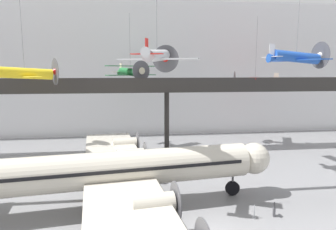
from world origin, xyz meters
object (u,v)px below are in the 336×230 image
object	(u,v)px
suspended_plane_red_highwing	(255,81)
airliner_silver_main	(108,171)
stanchion_barrier	(254,214)
suspended_plane_blue_trainer	(296,57)
suspended_plane_silver_racer	(157,56)
suspended_plane_yellow_lowwing	(25,74)
suspended_plane_green_biplane	(130,72)
info_sign_pedestal	(274,211)

from	to	relation	value
suspended_plane_red_highwing	airliner_silver_main	bearing A→B (deg)	70.03
stanchion_barrier	suspended_plane_blue_trainer	bearing A→B (deg)	50.98
suspended_plane_silver_racer	suspended_plane_blue_trainer	world-z (taller)	suspended_plane_blue_trainer
airliner_silver_main	suspended_plane_yellow_lowwing	bearing A→B (deg)	124.25
suspended_plane_green_biplane	suspended_plane_silver_racer	xyz separation A→B (m)	(2.05, -19.89, 1.33)
suspended_plane_green_biplane	info_sign_pedestal	bearing A→B (deg)	-5.13
stanchion_barrier	suspended_plane_silver_racer	bearing A→B (deg)	155.10
suspended_plane_green_biplane	info_sign_pedestal	world-z (taller)	suspended_plane_green_biplane
suspended_plane_green_biplane	suspended_plane_blue_trainer	size ratio (longest dim) A/B	1.08
suspended_plane_red_highwing	suspended_plane_green_biplane	size ratio (longest dim) A/B	1.17
info_sign_pedestal	suspended_plane_silver_racer	bearing A→B (deg)	178.41
suspended_plane_red_highwing	suspended_plane_yellow_lowwing	bearing A→B (deg)	43.46
suspended_plane_red_highwing	stanchion_barrier	xyz separation A→B (m)	(-9.54, -22.93, -9.38)
suspended_plane_yellow_lowwing	stanchion_barrier	size ratio (longest dim) A/B	8.95
suspended_plane_red_highwing	info_sign_pedestal	world-z (taller)	suspended_plane_red_highwing
airliner_silver_main	suspended_plane_silver_racer	bearing A→B (deg)	-2.89
suspended_plane_blue_trainer	info_sign_pedestal	xyz separation A→B (m)	(-7.70, -11.45, -12.37)
suspended_plane_red_highwing	suspended_plane_yellow_lowwing	world-z (taller)	suspended_plane_yellow_lowwing
suspended_plane_yellow_lowwing	stanchion_barrier	distance (m)	26.99
suspended_plane_green_biplane	suspended_plane_silver_racer	distance (m)	20.04
info_sign_pedestal	suspended_plane_blue_trainer	bearing A→B (deg)	74.47
suspended_plane_red_highwing	suspended_plane_silver_racer	bearing A→B (deg)	75.86
suspended_plane_green_biplane	suspended_plane_red_highwing	bearing A→B (deg)	58.62
suspended_plane_blue_trainer	info_sign_pedestal	world-z (taller)	suspended_plane_blue_trainer
suspended_plane_yellow_lowwing	info_sign_pedestal	world-z (taller)	suspended_plane_yellow_lowwing
suspended_plane_red_highwing	suspended_plane_blue_trainer	bearing A→B (deg)	115.55
airliner_silver_main	suspended_plane_red_highwing	xyz separation A→B (m)	(20.86, 19.89, 6.43)
suspended_plane_yellow_lowwing	suspended_plane_red_highwing	bearing A→B (deg)	-10.10
suspended_plane_silver_racer	info_sign_pedestal	bearing A→B (deg)	-87.19
suspended_plane_green_biplane	stanchion_barrier	bearing A→B (deg)	-8.72
airliner_silver_main	info_sign_pedestal	xyz separation A→B (m)	(13.00, -2.92, -2.81)
airliner_silver_main	stanchion_barrier	distance (m)	12.08
suspended_plane_yellow_lowwing	suspended_plane_blue_trainer	bearing A→B (deg)	-31.13
airliner_silver_main	suspended_plane_green_biplane	world-z (taller)	suspended_plane_green_biplane
airliner_silver_main	suspended_plane_red_highwing	size ratio (longest dim) A/B	3.08
suspended_plane_red_highwing	suspended_plane_blue_trainer	distance (m)	11.78
airliner_silver_main	suspended_plane_yellow_lowwing	world-z (taller)	suspended_plane_yellow_lowwing
suspended_plane_red_highwing	stanchion_barrier	distance (m)	26.55
suspended_plane_red_highwing	suspended_plane_blue_trainer	xyz separation A→B (m)	(-0.17, -11.36, 3.12)
suspended_plane_red_highwing	suspended_plane_yellow_lowwing	size ratio (longest dim) A/B	1.14
suspended_plane_silver_racer	stanchion_barrier	distance (m)	14.54
suspended_plane_green_biplane	info_sign_pedestal	size ratio (longest dim) A/B	7.58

